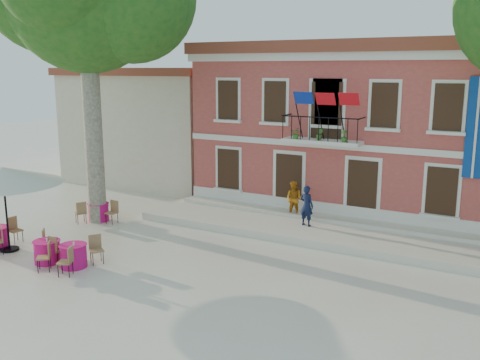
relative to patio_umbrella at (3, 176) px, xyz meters
name	(u,v)px	position (x,y,z in m)	size (l,w,h in m)	color
ground	(206,258)	(6.56, 2.75, -2.72)	(90.00, 90.00, 0.00)	beige
main_building	(356,125)	(8.56, 12.74, 1.06)	(13.50, 9.59, 7.50)	#BA5443
neighbor_west	(171,123)	(-2.94, 13.75, 0.49)	(9.40, 9.40, 6.40)	beige
terrace	(309,229)	(8.56, 7.15, -2.57)	(14.00, 3.40, 0.30)	silver
patio_umbrella	(3,176)	(0.00, 0.00, 0.00)	(4.08, 4.08, 3.03)	black
pedestrian_navy	(307,206)	(8.45, 7.10, -1.62)	(0.59, 0.39, 1.61)	#101836
pedestrian_orange	(294,199)	(7.54, 7.99, -1.66)	(0.74, 0.58, 1.53)	orange
cafe_table_0	(73,255)	(3.24, -0.06, -2.30)	(1.67, 1.87, 0.95)	#DF1579
cafe_table_1	(47,251)	(2.17, -0.20, -2.30)	(1.58, 1.72, 0.95)	#DF1579
cafe_table_3	(99,211)	(0.08, 4.39, -2.30)	(1.64, 1.87, 0.95)	#DF1579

